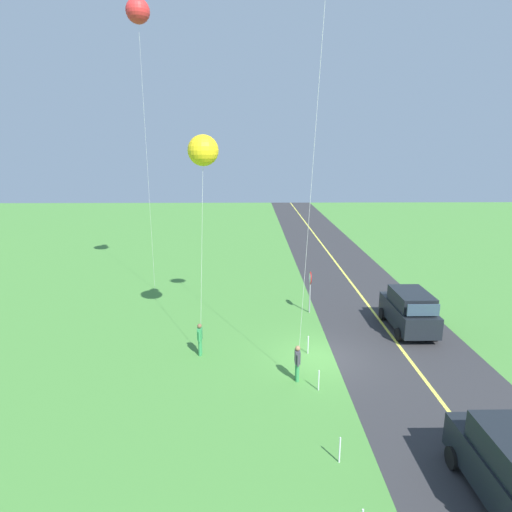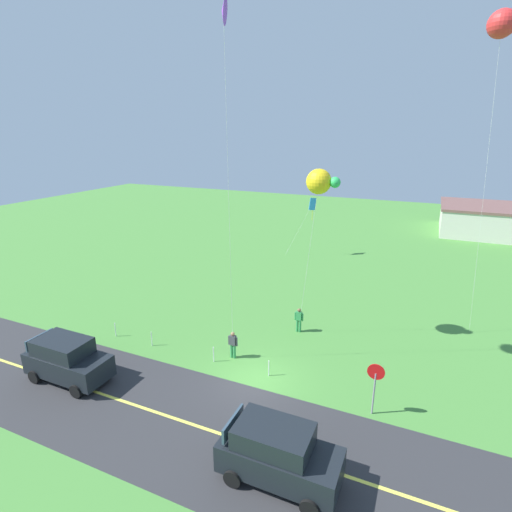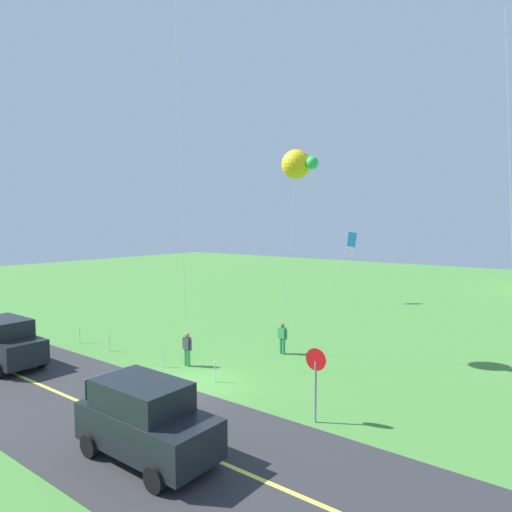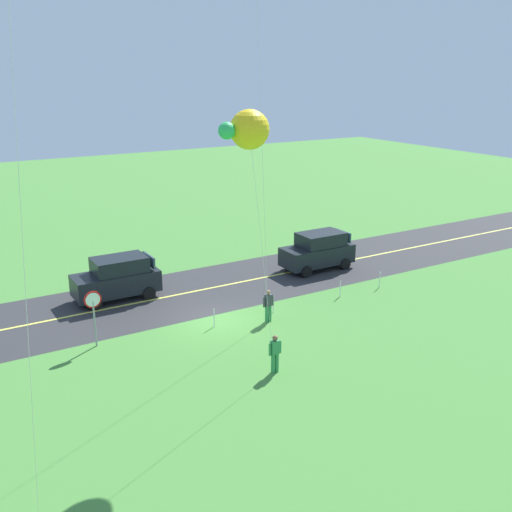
% 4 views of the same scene
% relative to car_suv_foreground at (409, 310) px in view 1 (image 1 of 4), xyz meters
% --- Properties ---
extents(ground_plane, '(120.00, 120.00, 0.10)m').
position_rel_car_suv_foreground_xyz_m(ground_plane, '(-3.16, 5.13, -1.20)').
color(ground_plane, '#478438').
extents(asphalt_road, '(120.00, 7.00, 0.00)m').
position_rel_car_suv_foreground_xyz_m(asphalt_road, '(-3.16, 1.13, -1.15)').
color(asphalt_road, '#2D2D30').
rests_on(asphalt_road, ground).
extents(road_centre_stripe, '(120.00, 0.16, 0.00)m').
position_rel_car_suv_foreground_xyz_m(road_centre_stripe, '(-3.16, 1.13, -1.15)').
color(road_centre_stripe, '#E5E04C').
rests_on(road_centre_stripe, asphalt_road).
extents(car_suv_foreground, '(4.40, 2.12, 2.24)m').
position_rel_car_suv_foreground_xyz_m(car_suv_foreground, '(0.00, 0.00, 0.00)').
color(car_suv_foreground, black).
rests_on(car_suv_foreground, ground).
extents(stop_sign, '(0.76, 0.08, 2.56)m').
position_rel_car_suv_foreground_xyz_m(stop_sign, '(2.66, 5.03, 0.65)').
color(stop_sign, gray).
rests_on(stop_sign, ground).
extents(person_adult_near, '(0.58, 0.22, 1.60)m').
position_rel_car_suv_foreground_xyz_m(person_adult_near, '(-2.77, 11.02, -0.29)').
color(person_adult_near, '#338C4C').
rests_on(person_adult_near, ground).
extents(person_adult_companion, '(0.58, 0.22, 1.60)m').
position_rel_car_suv_foreground_xyz_m(person_adult_companion, '(-5.20, 6.62, -0.29)').
color(person_adult_companion, '#338C4C').
rests_on(person_adult_companion, ground).
extents(kite_red_low, '(2.16, 1.40, 10.26)m').
position_rel_car_suv_foreground_xyz_m(kite_red_low, '(-1.76, 10.71, 8.40)').
color(kite_red_low, silver).
rests_on(kite_red_low, ground).
extents(kite_yellow_high, '(1.90, 1.40, 18.11)m').
position_rel_car_suv_foreground_xyz_m(kite_yellow_high, '(6.20, 15.09, 16.25)').
color(kite_yellow_high, silver).
rests_on(kite_yellow_high, ground).
extents(fence_post_1, '(0.05, 0.05, 0.90)m').
position_rel_car_suv_foreground_xyz_m(fence_post_1, '(-10.20, 5.83, -0.70)').
color(fence_post_1, silver).
rests_on(fence_post_1, ground).
extents(fence_post_2, '(0.05, 0.05, 0.90)m').
position_rel_car_suv_foreground_xyz_m(fence_post_2, '(-6.00, 5.83, -0.70)').
color(fence_post_2, silver).
rests_on(fence_post_2, ground).
extents(fence_post_3, '(0.05, 0.05, 0.90)m').
position_rel_car_suv_foreground_xyz_m(fence_post_3, '(-2.71, 5.83, -0.70)').
color(fence_post_3, silver).
rests_on(fence_post_3, ground).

